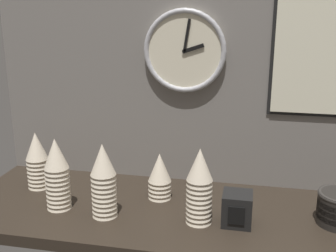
% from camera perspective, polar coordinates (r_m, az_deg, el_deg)
% --- Properties ---
extents(ground_plane, '(1.60, 0.56, 0.04)m').
position_cam_1_polar(ground_plane, '(1.51, 2.57, -11.83)').
color(ground_plane, black).
extents(wall_tiled_back, '(1.60, 0.03, 1.05)m').
position_cam_1_polar(wall_tiled_back, '(1.60, 4.36, 10.35)').
color(wall_tiled_back, slate).
rests_on(wall_tiled_back, ground_plane).
extents(cup_stack_far_left, '(0.09, 0.09, 0.22)m').
position_cam_1_polar(cup_stack_far_left, '(1.69, -17.29, -4.44)').
color(cup_stack_far_left, beige).
rests_on(cup_stack_far_left, ground_plane).
extents(cup_stack_center_right, '(0.09, 0.09, 0.25)m').
position_cam_1_polar(cup_stack_center_right, '(1.36, 4.27, -8.12)').
color(cup_stack_center_right, beige).
rests_on(cup_stack_center_right, ground_plane).
extents(cup_stack_center, '(0.09, 0.09, 0.17)m').
position_cam_1_polar(cup_stack_center, '(1.54, -1.14, -6.76)').
color(cup_stack_center, beige).
rests_on(cup_stack_center, ground_plane).
extents(cup_stack_left, '(0.09, 0.09, 0.25)m').
position_cam_1_polar(cup_stack_left, '(1.50, -14.80, -6.28)').
color(cup_stack_left, beige).
rests_on(cup_stack_left, ground_plane).
extents(cup_stack_center_left, '(0.09, 0.09, 0.25)m').
position_cam_1_polar(cup_stack_center_left, '(1.42, -8.72, -7.29)').
color(cup_stack_center_left, beige).
rests_on(cup_stack_center_left, ground_plane).
extents(wall_clock, '(0.31, 0.03, 0.31)m').
position_cam_1_polar(wall_clock, '(1.58, 2.26, 10.11)').
color(wall_clock, beige).
extents(menu_board, '(0.38, 0.01, 0.52)m').
position_cam_1_polar(menu_board, '(1.58, 20.77, 10.29)').
color(menu_board, black).
extents(napkin_dispenser, '(0.10, 0.10, 0.11)m').
position_cam_1_polar(napkin_dispenser, '(1.40, 9.34, -10.99)').
color(napkin_dispenser, black).
rests_on(napkin_dispenser, ground_plane).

